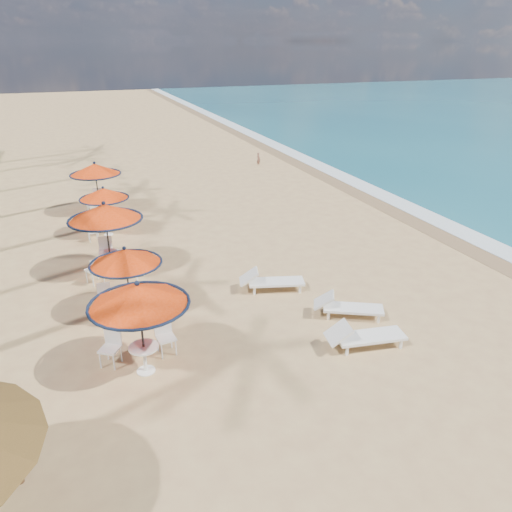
{
  "coord_description": "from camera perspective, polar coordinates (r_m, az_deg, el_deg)",
  "views": [
    {
      "loc": [
        -6.04,
        -10.2,
        7.55
      ],
      "look_at": [
        -0.86,
        3.57,
        1.2
      ],
      "focal_mm": 35.0,
      "sensor_mm": 36.0,
      "label": 1
    }
  ],
  "objects": [
    {
      "name": "station_1",
      "position": [
        14.87,
        -14.74,
        -1.06
      ],
      "size": [
        2.1,
        2.1,
        2.19
      ],
      "color": "black",
      "rests_on": "ground"
    },
    {
      "name": "lounger_far",
      "position": [
        16.32,
        1.57,
        -2.82
      ],
      "size": [
        2.21,
        1.22,
        0.76
      ],
      "rotation": [
        0.0,
        0.0,
        -0.28
      ],
      "color": "white",
      "rests_on": "ground"
    },
    {
      "name": "ground",
      "position": [
        14.06,
        8.54,
        -9.44
      ],
      "size": [
        160.0,
        160.0,
        0.0
      ],
      "primitive_type": "plane",
      "color": "tan",
      "rests_on": "ground"
    },
    {
      "name": "station_4",
      "position": [
        24.72,
        -17.93,
        8.94
      ],
      "size": [
        2.35,
        2.36,
        2.45
      ],
      "color": "black",
      "rests_on": "ground"
    },
    {
      "name": "lounger_mid",
      "position": [
        15.05,
        10.26,
        -5.67
      ],
      "size": [
        2.1,
        1.51,
        0.73
      ],
      "rotation": [
        0.0,
        0.0,
        -0.48
      ],
      "color": "white",
      "rests_on": "ground"
    },
    {
      "name": "station_3",
      "position": [
        21.61,
        -17.08,
        6.18
      ],
      "size": [
        2.03,
        2.03,
        2.12
      ],
      "color": "black",
      "rests_on": "ground"
    },
    {
      "name": "lounger_near",
      "position": [
        13.7,
        12.11,
        -8.88
      ],
      "size": [
        2.23,
        0.99,
        0.77
      ],
      "rotation": [
        0.0,
        0.0,
        -0.15
      ],
      "color": "white",
      "rests_on": "ground"
    },
    {
      "name": "foam_strip",
      "position": [
        26.47,
        15.96,
        5.86
      ],
      "size": [
        1.2,
        140.0,
        0.04
      ],
      "primitive_type": "cube",
      "color": "white",
      "rests_on": "ground"
    },
    {
      "name": "person",
      "position": [
        33.46,
        0.29,
        11.08
      ],
      "size": [
        0.29,
        0.37,
        0.88
      ],
      "primitive_type": "imported",
      "rotation": [
        0.0,
        0.0,
        1.85
      ],
      "color": "#8B5947",
      "rests_on": "ground"
    },
    {
      "name": "wetsand_band",
      "position": [
        25.95,
        14.34,
        5.7
      ],
      "size": [
        1.4,
        140.0,
        0.02
      ],
      "primitive_type": "cube",
      "color": "olive",
      "rests_on": "ground"
    },
    {
      "name": "station_0",
      "position": [
        12.07,
        -13.3,
        -5.18
      ],
      "size": [
        2.41,
        2.41,
        2.51
      ],
      "color": "black",
      "rests_on": "ground"
    },
    {
      "name": "station_2",
      "position": [
        17.71,
        -16.79,
        3.81
      ],
      "size": [
        2.53,
        2.53,
        2.63
      ],
      "color": "black",
      "rests_on": "ground"
    }
  ]
}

